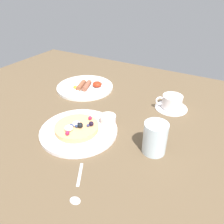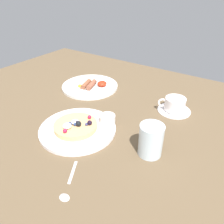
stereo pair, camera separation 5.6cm
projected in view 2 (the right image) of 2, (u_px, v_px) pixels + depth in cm
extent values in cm
cube|color=brown|center=(103.00, 127.00, 82.27)|extent=(168.87, 129.99, 3.00)
cylinder|color=white|center=(78.00, 129.00, 77.50)|extent=(26.99, 26.99, 1.27)
cylinder|color=#E5A569|center=(76.00, 126.00, 76.45)|extent=(15.21, 15.21, 1.80)
sphere|color=black|center=(79.00, 124.00, 74.40)|extent=(1.90, 1.90, 1.90)
sphere|color=navy|center=(86.00, 124.00, 74.86)|extent=(1.00, 1.00, 1.00)
sphere|color=black|center=(77.00, 123.00, 75.14)|extent=(1.55, 1.55, 1.55)
sphere|color=navy|center=(73.00, 122.00, 75.81)|extent=(1.18, 1.18, 1.18)
sphere|color=#CA1F44|center=(65.00, 131.00, 71.36)|extent=(1.41, 1.41, 1.41)
sphere|color=navy|center=(74.00, 121.00, 76.47)|extent=(1.16, 1.16, 1.16)
sphere|color=red|center=(89.00, 117.00, 78.42)|extent=(1.36, 1.36, 1.36)
sphere|color=navy|center=(71.00, 124.00, 75.03)|extent=(1.13, 1.13, 1.13)
sphere|color=navy|center=(70.00, 123.00, 75.37)|extent=(1.09, 1.09, 1.09)
sphere|color=navy|center=(75.00, 124.00, 74.74)|extent=(1.24, 1.24, 1.24)
sphere|color=black|center=(90.00, 123.00, 75.12)|extent=(1.68, 1.68, 1.68)
ellipsoid|color=white|center=(67.00, 126.00, 73.39)|extent=(2.99, 2.99, 1.79)
ellipsoid|color=white|center=(75.00, 122.00, 75.55)|extent=(2.70, 2.70, 1.62)
cylinder|color=white|center=(108.00, 118.00, 79.38)|extent=(5.72, 5.72, 3.03)
cylinder|color=maroon|center=(108.00, 117.00, 79.06)|extent=(4.69, 4.69, 0.36)
cylinder|color=white|center=(90.00, 86.00, 107.68)|extent=(27.12, 27.12, 1.28)
cylinder|color=brown|center=(91.00, 85.00, 104.83)|extent=(4.83, 8.81, 2.39)
cylinder|color=brown|center=(86.00, 84.00, 105.25)|extent=(4.77, 8.81, 2.39)
ellipsoid|color=white|center=(80.00, 87.00, 104.49)|extent=(7.30, 6.21, 0.60)
sphere|color=yellow|center=(80.00, 86.00, 104.23)|extent=(2.00, 2.00, 2.00)
ellipsoid|color=#AD2A14|center=(102.00, 84.00, 105.72)|extent=(4.49, 4.49, 2.47)
cylinder|color=white|center=(174.00, 110.00, 89.06)|extent=(13.19, 13.19, 0.71)
cylinder|color=white|center=(175.00, 104.00, 87.52)|extent=(8.11, 8.11, 5.12)
torus|color=white|center=(162.00, 103.00, 87.86)|extent=(3.61, 2.43, 3.67)
cylinder|color=#906B53|center=(176.00, 100.00, 86.66)|extent=(6.90, 6.90, 0.41)
cube|color=silver|center=(73.00, 172.00, 61.14)|extent=(4.70, 7.66, 0.30)
ellipsoid|color=silver|center=(64.00, 197.00, 54.05)|extent=(2.86, 2.20, 0.60)
cylinder|color=silver|center=(151.00, 140.00, 65.17)|extent=(7.33, 7.33, 10.32)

